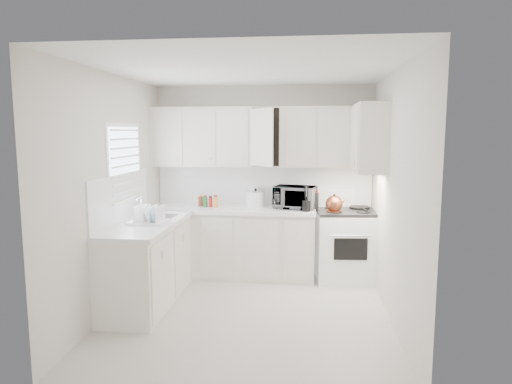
# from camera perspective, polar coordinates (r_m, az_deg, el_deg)

# --- Properties ---
(floor) EXTENTS (3.20, 3.20, 0.00)m
(floor) POSITION_cam_1_polar(r_m,az_deg,el_deg) (5.14, -0.90, -15.01)
(floor) COLOR beige
(floor) RESTS_ON ground
(ceiling) EXTENTS (3.20, 3.20, 0.00)m
(ceiling) POSITION_cam_1_polar(r_m,az_deg,el_deg) (4.79, -0.97, 15.09)
(ceiling) COLOR white
(ceiling) RESTS_ON ground
(wall_back) EXTENTS (3.00, 0.00, 3.00)m
(wall_back) POSITION_cam_1_polar(r_m,az_deg,el_deg) (6.37, 0.91, 1.51)
(wall_back) COLOR beige
(wall_back) RESTS_ON ground
(wall_front) EXTENTS (3.00, 0.00, 3.00)m
(wall_front) POSITION_cam_1_polar(r_m,az_deg,el_deg) (3.24, -4.57, -4.49)
(wall_front) COLOR beige
(wall_front) RESTS_ON ground
(wall_left) EXTENTS (0.00, 3.20, 3.20)m
(wall_left) POSITION_cam_1_polar(r_m,az_deg,el_deg) (5.20, -17.56, -0.23)
(wall_left) COLOR beige
(wall_left) RESTS_ON ground
(wall_right) EXTENTS (0.00, 3.20, 3.20)m
(wall_right) POSITION_cam_1_polar(r_m,az_deg,el_deg) (4.84, 16.98, -0.77)
(wall_right) COLOR beige
(wall_right) RESTS_ON ground
(window_blinds) EXTENTS (0.06, 0.96, 1.06)m
(window_blinds) POSITION_cam_1_polar(r_m,az_deg,el_deg) (5.49, -15.99, 2.85)
(window_blinds) COLOR white
(window_blinds) RESTS_ON wall_left
(lower_cabinets_back) EXTENTS (2.22, 0.60, 0.90)m
(lower_cabinets_back) POSITION_cam_1_polar(r_m,az_deg,el_deg) (6.28, -2.94, -6.48)
(lower_cabinets_back) COLOR beige
(lower_cabinets_back) RESTS_ON floor
(lower_cabinets_left) EXTENTS (0.60, 1.60, 0.90)m
(lower_cabinets_left) POSITION_cam_1_polar(r_m,az_deg,el_deg) (5.45, -13.41, -8.88)
(lower_cabinets_left) COLOR beige
(lower_cabinets_left) RESTS_ON floor
(countertop_back) EXTENTS (2.24, 0.64, 0.05)m
(countertop_back) POSITION_cam_1_polar(r_m,az_deg,el_deg) (6.17, -2.99, -2.22)
(countertop_back) COLOR silver
(countertop_back) RESTS_ON lower_cabinets_back
(countertop_left) EXTENTS (0.64, 1.62, 0.05)m
(countertop_left) POSITION_cam_1_polar(r_m,az_deg,el_deg) (5.33, -13.47, -3.98)
(countertop_left) COLOR silver
(countertop_left) RESTS_ON lower_cabinets_left
(backsplash_back) EXTENTS (2.98, 0.02, 0.55)m
(backsplash_back) POSITION_cam_1_polar(r_m,az_deg,el_deg) (6.37, 0.90, 0.83)
(backsplash_back) COLOR silver
(backsplash_back) RESTS_ON wall_back
(backsplash_left) EXTENTS (0.02, 1.60, 0.55)m
(backsplash_left) POSITION_cam_1_polar(r_m,az_deg,el_deg) (5.39, -16.57, -0.73)
(backsplash_left) COLOR silver
(backsplash_left) RESTS_ON wall_left
(upper_cabinets_back) EXTENTS (3.00, 0.33, 0.80)m
(upper_cabinets_back) POSITION_cam_1_polar(r_m,az_deg,el_deg) (6.19, 0.76, 3.19)
(upper_cabinets_back) COLOR beige
(upper_cabinets_back) RESTS_ON wall_back
(upper_cabinets_right) EXTENTS (0.33, 0.90, 0.80)m
(upper_cabinets_right) POSITION_cam_1_polar(r_m,az_deg,el_deg) (5.59, 13.87, 2.50)
(upper_cabinets_right) COLOR beige
(upper_cabinets_right) RESTS_ON wall_right
(sink) EXTENTS (0.42, 0.38, 0.30)m
(sink) POSITION_cam_1_polar(r_m,az_deg,el_deg) (5.63, -12.31, -1.84)
(sink) COLOR gray
(sink) RESTS_ON countertop_left
(stove) EXTENTS (0.84, 0.71, 1.20)m
(stove) POSITION_cam_1_polar(r_m,az_deg,el_deg) (6.19, 11.26, -5.37)
(stove) COLOR white
(stove) RESTS_ON floor
(tea_kettle) EXTENTS (0.30, 0.26, 0.25)m
(tea_kettle) POSITION_cam_1_polar(r_m,az_deg,el_deg) (5.93, 9.77, -1.33)
(tea_kettle) COLOR #963D29
(tea_kettle) RESTS_ON stove
(frying_pan) EXTENTS (0.36, 0.51, 0.04)m
(frying_pan) POSITION_cam_1_polar(r_m,az_deg,el_deg) (6.29, 12.85, -1.83)
(frying_pan) COLOR black
(frying_pan) RESTS_ON stove
(microwave) EXTENTS (0.59, 0.40, 0.36)m
(microwave) POSITION_cam_1_polar(r_m,az_deg,el_deg) (6.11, 4.92, -0.36)
(microwave) COLOR gray
(microwave) RESTS_ON countertop_back
(rice_cooker) EXTENTS (0.31, 0.31, 0.25)m
(rice_cooker) POSITION_cam_1_polar(r_m,az_deg,el_deg) (6.22, -0.07, -0.72)
(rice_cooker) COLOR white
(rice_cooker) RESTS_ON countertop_back
(paper_towel) EXTENTS (0.12, 0.12, 0.27)m
(paper_towel) POSITION_cam_1_polar(r_m,az_deg,el_deg) (6.32, -0.27, -0.50)
(paper_towel) COLOR white
(paper_towel) RESTS_ON countertop_back
(utensil_crock) EXTENTS (0.13, 0.13, 0.34)m
(utensil_crock) POSITION_cam_1_polar(r_m,az_deg,el_deg) (5.89, 6.31, -0.80)
(utensil_crock) COLOR black
(utensil_crock) RESTS_ON countertop_back
(dish_rack) EXTENTS (0.43, 0.32, 0.23)m
(dish_rack) POSITION_cam_1_polar(r_m,az_deg,el_deg) (5.22, -13.33, -2.64)
(dish_rack) COLOR white
(dish_rack) RESTS_ON countertop_left
(spice_left_0) EXTENTS (0.06, 0.06, 0.13)m
(spice_left_0) POSITION_cam_1_polar(r_m,az_deg,el_deg) (6.37, -6.89, -1.13)
(spice_left_0) COLOR maroon
(spice_left_0) RESTS_ON countertop_back
(spice_left_1) EXTENTS (0.06, 0.06, 0.13)m
(spice_left_1) POSITION_cam_1_polar(r_m,az_deg,el_deg) (6.27, -6.41, -1.27)
(spice_left_1) COLOR #206229
(spice_left_1) RESTS_ON countertop_back
(spice_left_2) EXTENTS (0.06, 0.06, 0.13)m
(spice_left_2) POSITION_cam_1_polar(r_m,az_deg,el_deg) (6.34, -5.57, -1.15)
(spice_left_2) COLOR #AF1F17
(spice_left_2) RESTS_ON countertop_back
(spice_left_3) EXTENTS (0.06, 0.06, 0.13)m
(spice_left_3) POSITION_cam_1_polar(r_m,az_deg,el_deg) (6.24, -5.07, -1.29)
(spice_left_3) COLOR orange
(spice_left_3) RESTS_ON countertop_back
(sauce_right_0) EXTENTS (0.06, 0.06, 0.19)m
(sauce_right_0) POSITION_cam_1_polar(r_m,az_deg,el_deg) (6.24, 6.09, -1.03)
(sauce_right_0) COLOR #AF1F17
(sauce_right_0) RESTS_ON countertop_back
(sauce_right_1) EXTENTS (0.06, 0.06, 0.19)m
(sauce_right_1) POSITION_cam_1_polar(r_m,az_deg,el_deg) (6.18, 6.59, -1.12)
(sauce_right_1) COLOR orange
(sauce_right_1) RESTS_ON countertop_back
(sauce_right_2) EXTENTS (0.06, 0.06, 0.19)m
(sauce_right_2) POSITION_cam_1_polar(r_m,az_deg,el_deg) (6.24, 7.10, -1.04)
(sauce_right_2) COLOR #533917
(sauce_right_2) RESTS_ON countertop_back
(sauce_right_3) EXTENTS (0.06, 0.06, 0.19)m
(sauce_right_3) POSITION_cam_1_polar(r_m,az_deg,el_deg) (6.18, 7.61, -1.13)
(sauce_right_3) COLOR black
(sauce_right_3) RESTS_ON countertop_back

